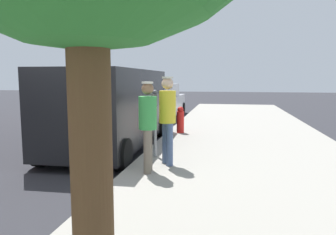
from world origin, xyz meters
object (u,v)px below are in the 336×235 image
parking_meter_near (155,111)px  pedestrian_in_green (148,121)px  pedestrian_in_yellow (168,114)px  fire_hydrant (180,120)px  traffic_light_corner (52,49)px  parked_sedan_ahead (161,102)px  parked_van (112,107)px

parking_meter_near → pedestrian_in_green: bearing=-83.2°
parking_meter_near → pedestrian_in_yellow: (0.41, -0.64, 0.02)m
fire_hydrant → pedestrian_in_yellow: bearing=-85.5°
parking_meter_near → fire_hydrant: size_ratio=1.77×
parking_meter_near → traffic_light_corner: (-8.03, 9.61, 2.34)m
pedestrian_in_yellow → fire_hydrant: (-0.31, 3.91, -0.63)m
parked_sedan_ahead → fire_hydrant: size_ratio=5.12×
pedestrian_in_yellow → pedestrian_in_green: pedestrian_in_yellow is taller
parking_meter_near → parked_van: size_ratio=0.29×
pedestrian_in_yellow → parked_sedan_ahead: 9.54m
pedestrian_in_green → parked_sedan_ahead: bearing=100.5°
pedestrian_in_yellow → parked_sedan_ahead: (-2.10, 9.30, -0.45)m
parked_sedan_ahead → traffic_light_corner: 6.99m
pedestrian_in_yellow → parked_sedan_ahead: size_ratio=0.41×
parking_meter_near → fire_hydrant: parking_meter_near is taller
pedestrian_in_yellow → traffic_light_corner: bearing=129.5°
pedestrian_in_yellow → parking_meter_near: bearing=122.6°
parked_van → traffic_light_corner: size_ratio=1.01×
traffic_light_corner → parked_sedan_ahead: bearing=-8.6°
parking_meter_near → pedestrian_in_green: (0.15, -1.24, -0.05)m
traffic_light_corner → fire_hydrant: traffic_light_corner is taller
pedestrian_in_yellow → parked_sedan_ahead: bearing=102.7°
parking_meter_near → parked_sedan_ahead: size_ratio=0.35×
parked_van → fire_hydrant: (1.60, 1.95, -0.59)m
parking_meter_near → fire_hydrant: 3.33m
pedestrian_in_yellow → fire_hydrant: 3.97m
pedestrian_in_green → traffic_light_corner: 13.79m
pedestrian_in_yellow → fire_hydrant: size_ratio=2.10×
pedestrian_in_green → pedestrian_in_yellow: bearing=66.3°
pedestrian_in_yellow → traffic_light_corner: (-8.44, 10.25, 2.32)m
parked_van → fire_hydrant: size_ratio=6.09×
pedestrian_in_green → parked_van: bearing=122.8°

